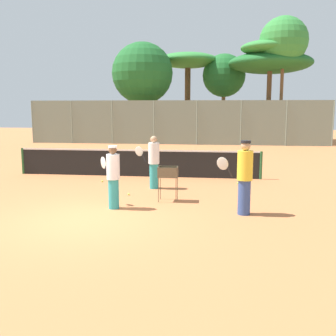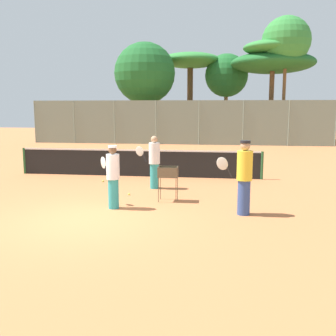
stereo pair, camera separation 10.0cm
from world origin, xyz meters
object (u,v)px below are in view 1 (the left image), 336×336
(tennis_net, at_px, (137,162))
(player_white_outfit, at_px, (113,176))
(parked_car, at_px, (200,132))
(player_red_cap, at_px, (154,162))
(ball_cart, at_px, (168,175))
(player_yellow_shirt, at_px, (244,177))

(tennis_net, distance_m, player_white_outfit, 4.99)
(player_white_outfit, relative_size, parked_car, 0.41)
(player_red_cap, xyz_separation_m, parked_car, (0.54, 20.28, -0.25))
(player_red_cap, relative_size, parked_car, 0.42)
(tennis_net, relative_size, player_red_cap, 5.45)
(tennis_net, bearing_deg, player_white_outfit, -85.50)
(player_white_outfit, xyz_separation_m, ball_cart, (1.37, 1.03, -0.11))
(ball_cart, relative_size, parked_car, 0.24)
(player_white_outfit, xyz_separation_m, player_yellow_shirt, (3.47, -0.14, 0.10))
(ball_cart, height_order, parked_car, parked_car)
(ball_cart, bearing_deg, player_yellow_shirt, -29.27)
(player_red_cap, bearing_deg, parked_car, -77.86)
(tennis_net, height_order, player_yellow_shirt, player_yellow_shirt)
(player_white_outfit, xyz_separation_m, parked_car, (1.18, 23.05, -0.23))
(tennis_net, bearing_deg, player_red_cap, -64.88)
(parked_car, bearing_deg, player_red_cap, -91.52)
(player_white_outfit, height_order, parked_car, player_white_outfit)
(tennis_net, height_order, player_white_outfit, player_white_outfit)
(tennis_net, distance_m, player_yellow_shirt, 6.42)
(player_red_cap, relative_size, ball_cart, 1.75)
(player_red_cap, distance_m, player_yellow_shirt, 4.06)
(player_white_outfit, xyz_separation_m, player_red_cap, (0.64, 2.77, 0.02))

